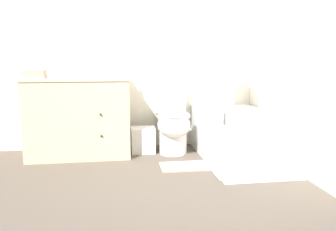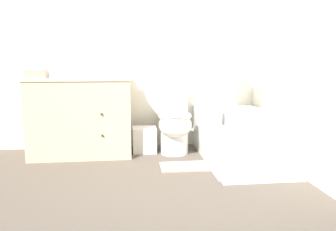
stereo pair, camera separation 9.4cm
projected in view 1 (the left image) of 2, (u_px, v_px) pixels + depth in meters
ground_plane at (164, 197)px, 2.51m from camera, size 14.00×14.00×0.00m
wall_back at (145, 41)px, 3.81m from camera, size 8.00×0.06×2.50m
wall_right at (285, 38)px, 3.23m from camera, size 0.05×2.53×2.50m
vanity_cabinet at (80, 116)px, 3.54m from camera, size 1.08×0.60×0.85m
sink_faucet at (80, 73)px, 3.67m from camera, size 0.14×0.12×0.12m
toilet at (173, 121)px, 3.65m from camera, size 0.36×0.62×0.79m
bathtub at (239, 136)px, 3.42m from camera, size 0.74×1.37×0.49m
shower_curtain at (214, 71)px, 2.93m from camera, size 0.01×0.55×1.86m
wastebasket at (143, 140)px, 3.69m from camera, size 0.26×0.22×0.28m
tissue_box at (104, 73)px, 3.64m from camera, size 0.12×0.12×0.10m
soap_dispenser at (120, 69)px, 3.49m from camera, size 0.06×0.06×0.18m
hand_towel_folded at (34, 74)px, 3.24m from camera, size 0.21×0.16×0.08m
bath_towel_folded at (239, 116)px, 2.95m from camera, size 0.33×0.24×0.09m
bath_mat at (188, 166)px, 3.20m from camera, size 0.53×0.29×0.02m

